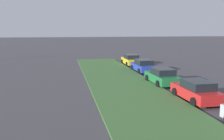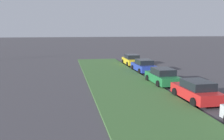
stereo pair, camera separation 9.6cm
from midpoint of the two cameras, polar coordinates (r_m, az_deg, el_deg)
name	(u,v)px [view 2 (the right image)]	position (r m, az deg, el deg)	size (l,w,h in m)	color
grass_median	(174,135)	(12.65, 13.97, -13.96)	(60.00, 6.00, 0.12)	#3D6633
parked_car_red	(196,91)	(18.64, 18.48, -4.47)	(4.34, 2.10, 1.47)	red
parked_car_green	(162,76)	(23.43, 11.31, -1.42)	(4.34, 2.10, 1.47)	#1E6B38
parked_car_blue	(144,66)	(29.63, 7.18, 0.92)	(4.35, 2.11, 1.47)	#23389E
parked_car_yellow	(132,60)	(35.11, 4.49, 2.27)	(4.31, 2.04, 1.47)	gold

